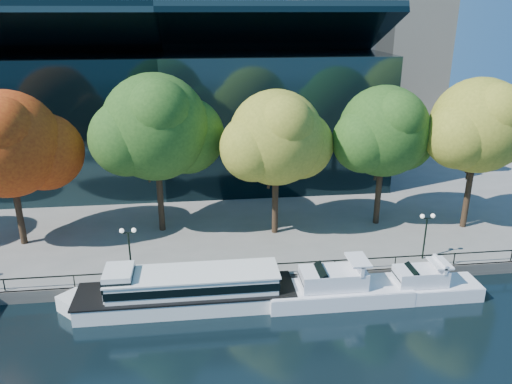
{
  "coord_description": "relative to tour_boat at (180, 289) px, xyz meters",
  "views": [
    {
      "loc": [
        -0.32,
        -30.82,
        20.64
      ],
      "look_at": [
        4.28,
        8.0,
        6.23
      ],
      "focal_mm": 35.0,
      "sensor_mm": 36.0,
      "label": 1
    }
  ],
  "objects": [
    {
      "name": "ground",
      "position": [
        2.07,
        -1.3,
        -1.4
      ],
      "size": [
        160.0,
        160.0,
        0.0
      ],
      "primitive_type": "plane",
      "color": "black",
      "rests_on": "ground"
    },
    {
      "name": "convention_building",
      "position": [
        -1.93,
        30.49,
        7.11
      ],
      "size": [
        50.0,
        24.57,
        21.43
      ],
      "color": "black",
      "rests_on": "ground"
    },
    {
      "name": "railing",
      "position": [
        2.07,
        1.95,
        0.54
      ],
      "size": [
        88.2,
        0.08,
        0.99
      ],
      "color": "black",
      "rests_on": "promenade"
    },
    {
      "name": "tree_2",
      "position": [
        -1.77,
        11.57,
        9.27
      ],
      "size": [
        11.79,
        9.67,
        14.58
      ],
      "color": "black",
      "rests_on": "promenade"
    },
    {
      "name": "cruiser_near",
      "position": [
        11.26,
        -0.72,
        -0.33
      ],
      "size": [
        11.86,
        3.05,
        3.44
      ],
      "color": "white",
      "rests_on": "ground"
    },
    {
      "name": "tree_4",
      "position": [
        18.8,
        10.78,
        8.53
      ],
      "size": [
        10.42,
        8.54,
        13.28
      ],
      "color": "black",
      "rests_on": "promenade"
    },
    {
      "name": "tree_1",
      "position": [
        -13.85,
        10.09,
        8.5
      ],
      "size": [
        11.2,
        9.18,
        13.57
      ],
      "color": "black",
      "rests_on": "promenade"
    },
    {
      "name": "lamp_2",
      "position": [
        19.97,
        3.2,
        2.58
      ],
      "size": [
        1.26,
        0.36,
        4.03
      ],
      "color": "black",
      "rests_on": "promenade"
    },
    {
      "name": "lamp_1",
      "position": [
        -3.86,
        3.2,
        2.58
      ],
      "size": [
        1.26,
        0.36,
        4.03
      ],
      "color": "black",
      "rests_on": "promenade"
    },
    {
      "name": "promenade",
      "position": [
        2.07,
        35.08,
        -0.9
      ],
      "size": [
        90.0,
        67.08,
        1.0
      ],
      "color": "slate",
      "rests_on": "ground"
    },
    {
      "name": "tour_boat",
      "position": [
        0.0,
        0.0,
        0.0
      ],
      "size": [
        17.33,
        3.86,
        3.29
      ],
      "color": "white",
      "rests_on": "ground"
    },
    {
      "name": "cruiser_far",
      "position": [
        17.89,
        -0.92,
        -0.42
      ],
      "size": [
        9.42,
        2.61,
        3.08
      ],
      "color": "white",
      "rests_on": "ground"
    },
    {
      "name": "tree_5",
      "position": [
        26.81,
        8.96,
        9.25
      ],
      "size": [
        10.65,
        8.73,
        14.09
      ],
      "color": "black",
      "rests_on": "promenade"
    },
    {
      "name": "tree_3",
      "position": [
        8.67,
        9.78,
        8.47
      ],
      "size": [
        10.48,
        8.59,
        13.25
      ],
      "color": "black",
      "rests_on": "promenade"
    }
  ]
}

